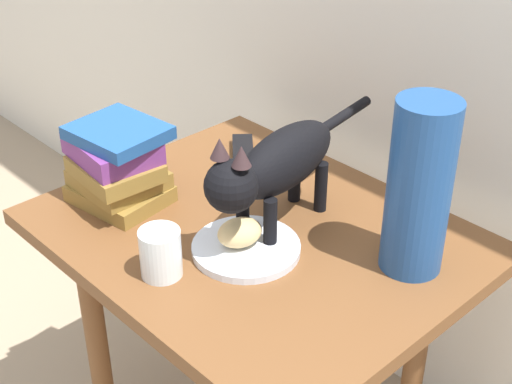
{
  "coord_description": "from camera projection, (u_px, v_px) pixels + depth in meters",
  "views": [
    {
      "loc": [
        0.82,
        -0.77,
        1.34
      ],
      "look_at": [
        0.0,
        0.0,
        0.66
      ],
      "focal_mm": 52.21,
      "sensor_mm": 36.0,
      "label": 1
    }
  ],
  "objects": [
    {
      "name": "bread_roll",
      "position": [
        240.0,
        232.0,
        1.28
      ],
      "size": [
        0.08,
        0.09,
        0.05
      ],
      "primitive_type": "ellipsoid",
      "rotation": [
        0.0,
        0.0,
        1.26
      ],
      "color": "#E0BC7A",
      "rests_on": "plate"
    },
    {
      "name": "candle_jar",
      "position": [
        161.0,
        255.0,
        1.22
      ],
      "size": [
        0.07,
        0.07,
        0.08
      ],
      "color": "silver",
      "rests_on": "side_table"
    },
    {
      "name": "side_table",
      "position": [
        256.0,
        266.0,
        1.4
      ],
      "size": [
        0.76,
        0.61,
        0.58
      ],
      "color": "brown",
      "rests_on": "ground"
    },
    {
      "name": "book_stack",
      "position": [
        117.0,
        166.0,
        1.4
      ],
      "size": [
        0.19,
        0.16,
        0.16
      ],
      "color": "olive",
      "rests_on": "side_table"
    },
    {
      "name": "tv_remote",
      "position": [
        243.0,
        154.0,
        1.59
      ],
      "size": [
        0.14,
        0.13,
        0.02
      ],
      "primitive_type": "cube",
      "rotation": [
        0.0,
        0.0,
        -0.72
      ],
      "color": "black",
      "rests_on": "side_table"
    },
    {
      "name": "cat",
      "position": [
        275.0,
        165.0,
        1.29
      ],
      "size": [
        0.13,
        0.48,
        0.23
      ],
      "color": "black",
      "rests_on": "side_table"
    },
    {
      "name": "plate",
      "position": [
        246.0,
        248.0,
        1.29
      ],
      "size": [
        0.19,
        0.19,
        0.01
      ],
      "primitive_type": "cylinder",
      "color": "silver",
      "rests_on": "side_table"
    },
    {
      "name": "green_vase",
      "position": [
        419.0,
        188.0,
        1.19
      ],
      "size": [
        0.1,
        0.1,
        0.3
      ],
      "primitive_type": "cylinder",
      "color": "navy",
      "rests_on": "side_table"
    }
  ]
}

